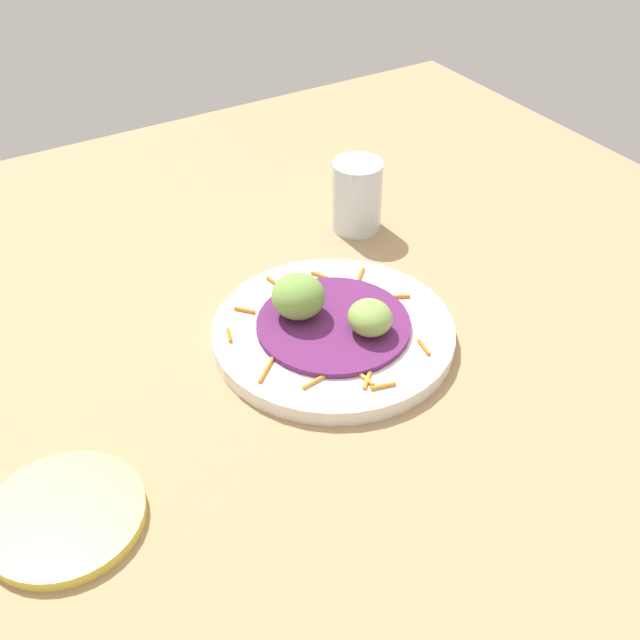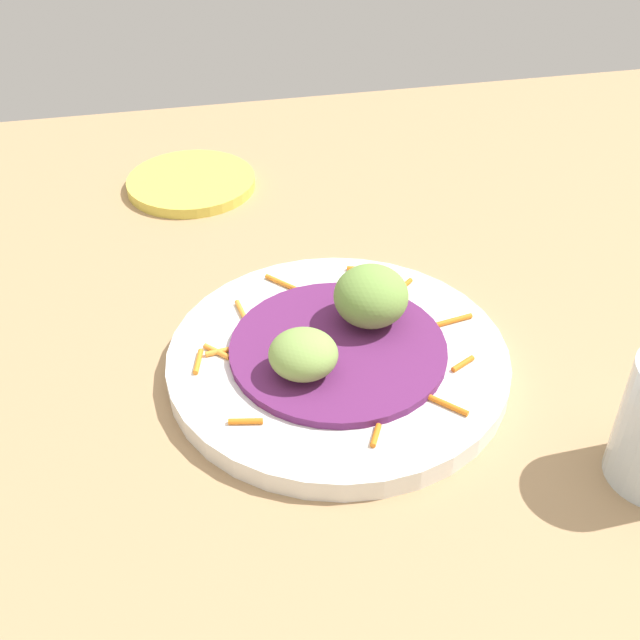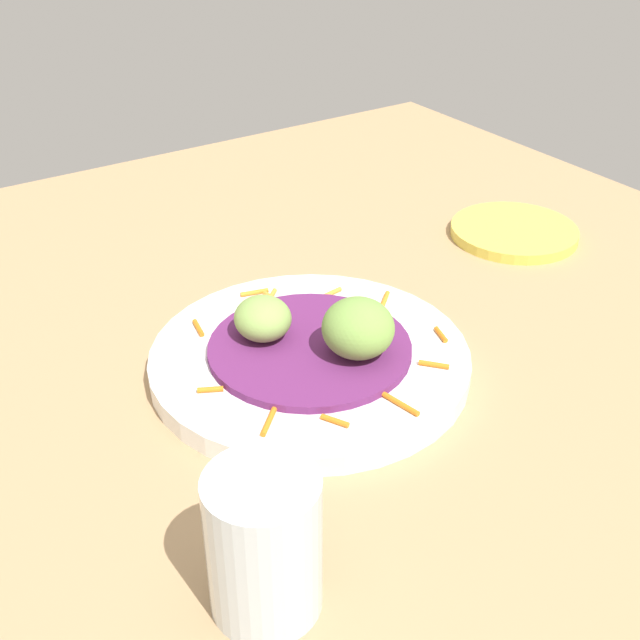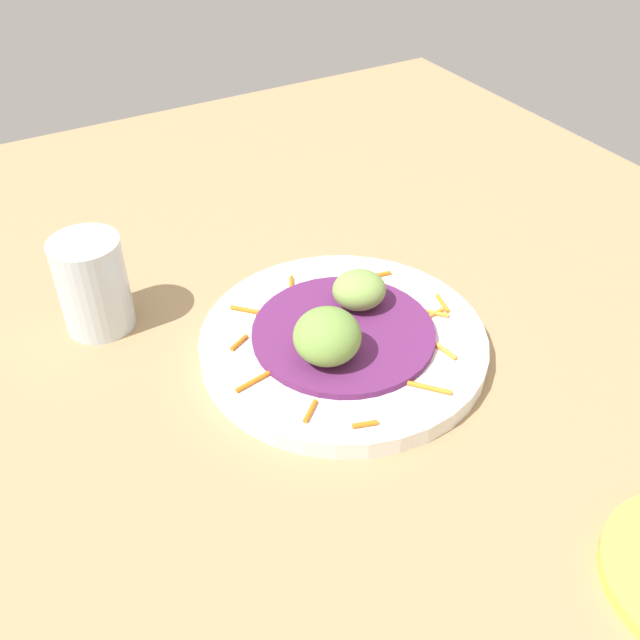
% 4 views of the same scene
% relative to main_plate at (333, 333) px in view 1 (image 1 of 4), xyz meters
% --- Properties ---
extents(table_surface, '(1.10, 1.10, 0.02)m').
position_rel_main_plate_xyz_m(table_surface, '(-0.03, -0.04, -0.02)').
color(table_surface, tan).
rests_on(table_surface, ground).
extents(main_plate, '(0.25, 0.25, 0.02)m').
position_rel_main_plate_xyz_m(main_plate, '(0.00, 0.00, 0.00)').
color(main_plate, white).
rests_on(main_plate, table_surface).
extents(cabbage_bed, '(0.16, 0.16, 0.01)m').
position_rel_main_plate_xyz_m(cabbage_bed, '(0.00, 0.00, 0.01)').
color(cabbage_bed, '#60235B').
rests_on(cabbage_bed, main_plate).
extents(carrot_garnish, '(0.20, 0.22, 0.00)m').
position_rel_main_plate_xyz_m(carrot_garnish, '(0.01, 0.00, 0.01)').
color(carrot_garnish, orange).
rests_on(carrot_garnish, main_plate).
extents(guac_scoop_left, '(0.06, 0.06, 0.05)m').
position_rel_main_plate_xyz_m(guac_scoop_left, '(0.02, -0.03, 0.04)').
color(guac_scoop_left, '#759E47').
rests_on(guac_scoop_left, cabbage_bed).
extents(guac_scoop_center, '(0.05, 0.06, 0.03)m').
position_rel_main_plate_xyz_m(guac_scoop_center, '(-0.02, 0.03, 0.03)').
color(guac_scoop_center, '#84A851').
rests_on(guac_scoop_center, cabbage_bed).
extents(side_plate_small, '(0.13, 0.13, 0.01)m').
position_rel_main_plate_xyz_m(side_plate_small, '(0.31, 0.08, -0.00)').
color(side_plate_small, '#E0CC4C').
rests_on(side_plate_small, table_surface).
extents(water_glass, '(0.06, 0.06, 0.09)m').
position_rel_main_plate_xyz_m(water_glass, '(-0.14, -0.17, 0.04)').
color(water_glass, silver).
rests_on(water_glass, table_surface).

